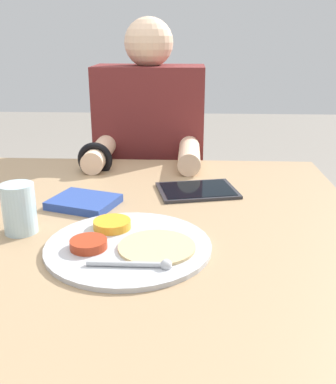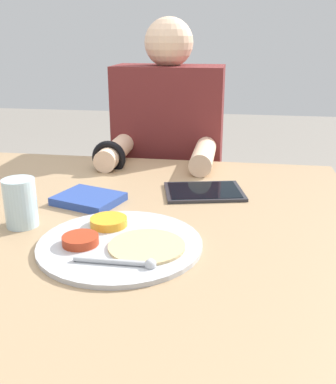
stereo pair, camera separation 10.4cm
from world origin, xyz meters
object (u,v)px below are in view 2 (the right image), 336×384
Objects in this scene: red_notebook at (89,199)px; person_diner at (168,196)px; tablet_device at (204,191)px; thali_tray at (119,242)px; drinking_glass at (20,203)px.

red_notebook is 0.15× the size of person_diner.
thali_tray is at bearing -112.66° from tablet_device.
drinking_glass is (-0.10, -0.16, 0.05)m from red_notebook.
tablet_device is at bearing 35.99° from drinking_glass.
thali_tray is at bearing -58.45° from red_notebook.
person_diner reaches higher than drinking_glass.
tablet_device is 2.17× the size of drinking_glass.
red_notebook reaches higher than tablet_device.
thali_tray reaches higher than red_notebook.
drinking_glass is (-0.21, -0.76, 0.24)m from person_diner.
tablet_device is 0.54m from person_diner.
red_notebook is 0.79× the size of tablet_device.
tablet_device is 0.48m from drinking_glass.
drinking_glass is at bearing -121.93° from red_notebook.
tablet_device is at bearing 67.34° from thali_tray.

